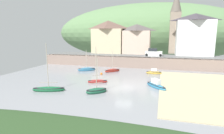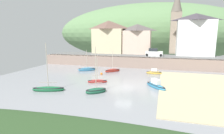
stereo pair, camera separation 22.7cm
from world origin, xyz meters
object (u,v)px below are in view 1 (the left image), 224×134
sailboat_blue_trim (98,81)px  motorboat_with_cabin (156,85)px  waterfront_building_right (194,34)px  parked_car_near_slipway (153,53)px  waterfront_building_centre (137,39)px  rowboat_small_beached (87,69)px  fishing_boat_green (112,70)px  waterfront_building_left (108,37)px  church_with_spire (175,22)px  sailboat_far_left (49,89)px  mooring_buoy (101,74)px  sailboat_tall_mast (96,91)px  dinghy_open_wooden (154,72)px

sailboat_blue_trim → motorboat_with_cabin: size_ratio=1.05×
waterfront_building_right → parked_car_near_slipway: bearing=-155.0°
waterfront_building_right → motorboat_with_cabin: size_ratio=2.73×
waterfront_building_centre → rowboat_small_beached: size_ratio=1.73×
parked_car_near_slipway → fishing_boat_green: bearing=-127.3°
fishing_boat_green → motorboat_with_cabin: (9.18, -9.40, 0.07)m
sailboat_blue_trim → waterfront_building_left: bearing=83.5°
sailboat_blue_trim → motorboat_with_cabin: sailboat_blue_trim is taller
waterfront_building_centre → church_with_spire: bearing=21.8°
waterfront_building_right → fishing_boat_green: bearing=-140.0°
sailboat_blue_trim → rowboat_small_beached: size_ratio=0.86×
waterfront_building_right → sailboat_blue_trim: bearing=-126.4°
fishing_boat_green → waterfront_building_centre: bearing=34.7°
waterfront_building_centre → parked_car_near_slipway: waterfront_building_centre is taller
waterfront_building_centre → sailboat_far_left: size_ratio=1.20×
waterfront_building_right → waterfront_building_left: bearing=180.0°
mooring_buoy → fishing_boat_green: bearing=67.0°
sailboat_tall_mast → sailboat_far_left: bearing=147.7°
waterfront_building_centre → sailboat_blue_trim: 24.56m
waterfront_building_right → mooring_buoy: 26.87m
motorboat_with_cabin → parked_car_near_slipway: (-1.44, 19.48, 2.86)m
dinghy_open_wooden → motorboat_with_cabin: 9.71m
fishing_boat_green → sailboat_tall_mast: (1.66, -13.97, 0.03)m
fishing_boat_green → rowboat_small_beached: 5.66m
church_with_spire → dinghy_open_wooden: 21.75m
sailboat_blue_trim → waterfront_building_centre: bearing=64.0°
rowboat_small_beached → mooring_buoy: size_ratio=10.24×
sailboat_far_left → sailboat_blue_trim: size_ratio=1.66×
waterfront_building_left → dinghy_open_wooden: size_ratio=3.00×
church_with_spire → mooring_buoy: bearing=-123.2°
fishing_boat_green → rowboat_small_beached: (-5.65, -0.27, 0.00)m
rowboat_small_beached → parked_car_near_slipway: (13.39, 10.36, 2.93)m
sailboat_blue_trim → fishing_boat_green: bearing=71.0°
sailboat_tall_mast → dinghy_open_wooden: bearing=23.8°
motorboat_with_cabin → mooring_buoy: motorboat_with_cabin is taller
parked_car_near_slipway → mooring_buoy: 16.34m
waterfront_building_left → sailboat_blue_trim: size_ratio=2.27×
waterfront_building_right → mooring_buoy: (-18.73, -17.74, -7.53)m
dinghy_open_wooden → sailboat_blue_trim: bearing=-134.6°
rowboat_small_beached → mooring_buoy: (4.31, -2.88, -0.14)m
waterfront_building_left → motorboat_with_cabin: size_ratio=2.39×
church_with_spire → waterfront_building_left: bearing=-167.6°
waterfront_building_right → sailboat_far_left: 37.75m
mooring_buoy → motorboat_with_cabin: bearing=-30.7°
waterfront_building_centre → parked_car_near_slipway: (4.86, -4.50, -3.29)m
sailboat_tall_mast → waterfront_building_centre: bearing=46.7°
sailboat_blue_trim → dinghy_open_wooden: (8.40, 9.27, 0.07)m
waterfront_building_left → mooring_buoy: 19.43m
sailboat_far_left → dinghy_open_wooden: sailboat_far_left is taller
waterfront_building_left → rowboat_small_beached: bearing=-91.6°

